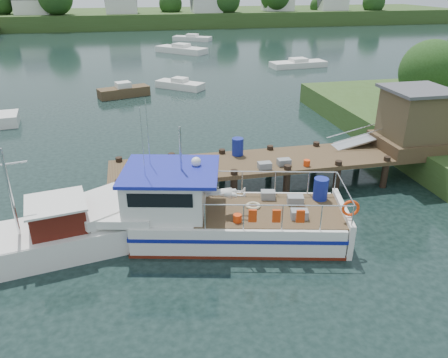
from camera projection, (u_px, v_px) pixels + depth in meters
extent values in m
plane|color=black|center=(238.00, 189.00, 21.20)|extent=(160.00, 160.00, 0.00)
cylinder|color=#332114|center=(423.00, 109.00, 28.56)|extent=(0.50, 0.50, 3.05)
sphere|color=#1F3F16|center=(431.00, 71.00, 27.54)|extent=(3.90, 3.90, 3.90)
cube|color=#314C1F|center=(146.00, 18.00, 95.17)|extent=(140.00, 24.00, 3.00)
cylinder|color=#332114|center=(2.00, 19.00, 85.08)|extent=(0.60, 0.60, 4.20)
cylinder|color=#332114|center=(58.00, 18.00, 83.51)|extent=(0.60, 0.60, 4.80)
cylinder|color=#332114|center=(118.00, 21.00, 87.76)|extent=(0.60, 0.60, 3.00)
sphere|color=#1F3F16|center=(116.00, 9.00, 86.83)|extent=(3.96, 3.96, 3.96)
cylinder|color=#332114|center=(171.00, 17.00, 91.52)|extent=(0.60, 0.60, 3.60)
sphere|color=#1F3F16|center=(171.00, 4.00, 90.40)|extent=(4.75, 4.75, 4.75)
cylinder|color=#332114|center=(226.00, 16.00, 89.95)|extent=(0.60, 0.60, 4.20)
sphere|color=#1F3F16|center=(226.00, 0.00, 88.64)|extent=(5.54, 5.54, 5.54)
cylinder|color=#332114|center=(274.00, 13.00, 93.70)|extent=(0.60, 0.60, 4.80)
cylinder|color=#332114|center=(318.00, 16.00, 97.96)|extent=(0.60, 0.60, 3.00)
sphere|color=#1F3F16|center=(319.00, 6.00, 97.03)|extent=(3.96, 3.96, 3.96)
cylinder|color=#332114|center=(372.00, 15.00, 96.39)|extent=(0.60, 0.60, 3.60)
sphere|color=#1F3F16|center=(374.00, 2.00, 95.27)|extent=(4.75, 4.75, 4.75)
cube|color=silver|center=(32.00, 8.00, 84.54)|extent=(6.00, 5.00, 3.00)
cube|color=silver|center=(121.00, 7.00, 86.91)|extent=(6.00, 5.00, 3.00)
cube|color=silver|center=(206.00, 7.00, 89.27)|extent=(6.00, 5.00, 3.00)
cube|color=silver|center=(278.00, 5.00, 94.11)|extent=(6.00, 5.00, 3.00)
cube|color=silver|center=(331.00, 5.00, 95.52)|extent=(6.00, 5.00, 3.00)
cube|color=#4A3823|center=(278.00, 161.00, 21.04)|extent=(16.00, 3.00, 0.20)
cylinder|color=black|center=(121.00, 200.00, 18.72)|extent=(0.32, 0.32, 1.90)
cylinder|color=black|center=(121.00, 176.00, 21.03)|extent=(0.32, 0.32, 1.90)
cylinder|color=black|center=(179.00, 195.00, 19.20)|extent=(0.32, 0.32, 1.90)
cylinder|color=black|center=(172.00, 171.00, 21.51)|extent=(0.32, 0.32, 1.90)
cylinder|color=black|center=(234.00, 189.00, 19.68)|extent=(0.32, 0.32, 1.90)
cylinder|color=black|center=(222.00, 167.00, 21.98)|extent=(0.32, 0.32, 1.90)
cylinder|color=black|center=(286.00, 184.00, 20.15)|extent=(0.32, 0.32, 1.90)
cylinder|color=black|center=(269.00, 163.00, 22.46)|extent=(0.32, 0.32, 1.90)
cylinder|color=black|center=(337.00, 179.00, 20.63)|extent=(0.32, 0.32, 1.90)
cylinder|color=black|center=(315.00, 159.00, 22.94)|extent=(0.32, 0.32, 1.90)
cylinder|color=black|center=(384.00, 175.00, 21.11)|extent=(0.32, 0.32, 1.90)
cylinder|color=black|center=(358.00, 155.00, 23.42)|extent=(0.32, 0.32, 1.90)
cylinder|color=black|center=(430.00, 171.00, 21.59)|extent=(0.32, 0.32, 1.90)
cylinder|color=black|center=(400.00, 152.00, 23.90)|extent=(0.32, 0.32, 1.90)
cube|color=#4A3823|center=(410.00, 143.00, 22.21)|extent=(3.20, 3.00, 0.60)
cube|color=#4D402B|center=(415.00, 116.00, 21.62)|extent=(2.60, 2.60, 2.40)
cube|color=#47474C|center=(419.00, 90.00, 21.08)|extent=(3.00, 3.00, 0.15)
cube|color=#A5A8AD|center=(359.00, 141.00, 22.59)|extent=(3.34, 0.90, 0.79)
cylinder|color=silver|center=(365.00, 134.00, 22.02)|extent=(3.34, 0.05, 0.76)
cylinder|color=silver|center=(357.00, 129.00, 22.73)|extent=(3.34, 0.05, 0.76)
cube|color=slate|center=(265.00, 165.00, 19.85)|extent=(0.60, 0.40, 0.30)
cube|color=slate|center=(284.00, 162.00, 20.22)|extent=(0.60, 0.40, 0.30)
cylinder|color=red|center=(307.00, 163.00, 20.15)|extent=(0.30, 0.30, 0.28)
cylinder|color=navy|center=(238.00, 147.00, 21.26)|extent=(0.56, 0.56, 0.85)
cube|color=silver|center=(237.00, 223.00, 17.04)|extent=(8.32, 4.83, 1.20)
cube|color=silver|center=(104.00, 222.00, 17.13)|extent=(3.05, 3.05, 1.20)
cube|color=silver|center=(102.00, 205.00, 16.81)|extent=(3.36, 3.31, 0.36)
cube|color=silver|center=(129.00, 206.00, 16.81)|extent=(2.71, 3.37, 0.31)
cube|color=navy|center=(237.00, 220.00, 16.98)|extent=(8.43, 4.90, 0.15)
cube|color=navy|center=(104.00, 219.00, 17.07)|extent=(3.10, 3.10, 0.15)
cube|color=#5A190C|center=(237.00, 235.00, 17.27)|extent=(8.43, 4.88, 0.15)
cube|color=#4A3823|center=(270.00, 210.00, 16.76)|extent=(6.12, 4.03, 0.04)
cube|color=silver|center=(342.00, 222.00, 16.93)|extent=(0.92, 3.09, 1.41)
cube|color=silver|center=(166.00, 191.00, 16.51)|extent=(3.46, 3.31, 1.56)
cube|color=black|center=(160.00, 201.00, 15.14)|extent=(2.24, 0.57, 0.52)
cube|color=black|center=(170.00, 169.00, 17.62)|extent=(2.24, 0.57, 0.52)
cube|color=black|center=(127.00, 183.00, 16.40)|extent=(0.47, 1.83, 0.52)
cube|color=#19209B|center=(170.00, 171.00, 16.16)|extent=(4.14, 3.75, 0.13)
cylinder|color=silver|center=(180.00, 149.00, 15.78)|extent=(0.10, 0.10, 1.67)
cylinder|color=silver|center=(142.00, 143.00, 15.15)|extent=(0.03, 0.03, 2.50)
cylinder|color=silver|center=(148.00, 133.00, 16.10)|extent=(0.03, 0.03, 2.50)
sphere|color=silver|center=(196.00, 162.00, 16.43)|extent=(0.45, 0.45, 0.38)
cylinder|color=silver|center=(279.00, 205.00, 15.05)|extent=(5.08, 1.24, 0.05)
cylinder|color=silver|center=(272.00, 172.00, 17.66)|extent=(5.08, 1.24, 0.05)
cylinder|color=silver|center=(345.00, 188.00, 16.31)|extent=(0.70, 2.80, 0.05)
cylinder|color=silver|center=(205.00, 217.00, 15.30)|extent=(0.06, 0.06, 0.99)
cylinder|color=silver|center=(209.00, 182.00, 17.91)|extent=(0.06, 0.06, 0.99)
cylinder|color=silver|center=(244.00, 217.00, 15.27)|extent=(0.06, 0.06, 0.99)
cylinder|color=silver|center=(242.00, 182.00, 17.88)|extent=(0.06, 0.06, 0.99)
cylinder|color=silver|center=(282.00, 218.00, 15.25)|extent=(0.06, 0.06, 0.99)
cylinder|color=silver|center=(275.00, 183.00, 17.86)|extent=(0.06, 0.06, 0.99)
cylinder|color=silver|center=(321.00, 218.00, 15.23)|extent=(0.06, 0.06, 0.99)
cylinder|color=silver|center=(308.00, 183.00, 17.84)|extent=(0.06, 0.06, 0.99)
cylinder|color=silver|center=(353.00, 218.00, 15.21)|extent=(0.06, 0.06, 0.99)
cylinder|color=silver|center=(335.00, 183.00, 17.82)|extent=(0.06, 0.06, 0.99)
cube|color=slate|center=(299.00, 214.00, 16.10)|extent=(0.70, 0.55, 0.33)
cube|color=slate|center=(295.00, 200.00, 17.14)|extent=(0.70, 0.55, 0.33)
cube|color=slate|center=(268.00, 195.00, 17.54)|extent=(0.65, 0.52, 0.33)
cylinder|color=navy|center=(321.00, 189.00, 17.39)|extent=(0.70, 0.70, 0.92)
cylinder|color=red|center=(237.00, 218.00, 15.87)|extent=(0.38, 0.38, 0.31)
torus|color=#BFB28C|center=(253.00, 206.00, 16.94)|extent=(0.70, 0.70, 0.13)
torus|color=red|center=(351.00, 208.00, 15.72)|extent=(0.65, 0.25, 0.65)
cube|color=red|center=(253.00, 216.00, 15.22)|extent=(0.31, 0.17, 0.47)
cube|color=red|center=(276.00, 216.00, 15.20)|extent=(0.31, 0.17, 0.47)
cube|color=red|center=(300.00, 216.00, 15.19)|extent=(0.31, 0.17, 0.47)
imported|color=silver|center=(221.00, 192.00, 16.13)|extent=(0.58, 0.75, 1.83)
cube|color=silver|center=(47.00, 241.00, 16.04)|extent=(7.05, 3.63, 1.03)
cube|color=#4A130C|center=(57.00, 215.00, 15.80)|extent=(2.16, 2.16, 0.98)
cube|color=silver|center=(55.00, 203.00, 15.59)|extent=(2.40, 2.40, 0.08)
cylinder|color=silver|center=(10.00, 192.00, 14.84)|extent=(0.12, 0.12, 3.20)
cylinder|color=silver|center=(4.00, 164.00, 14.41)|extent=(1.43, 0.32, 0.06)
cube|color=#4A3823|center=(124.00, 92.00, 37.55)|extent=(4.54, 2.71, 0.79)
cube|color=silver|center=(123.00, 85.00, 37.29)|extent=(1.46, 1.35, 0.51)
cube|color=silver|center=(192.00, 39.00, 71.17)|extent=(6.42, 4.78, 0.66)
cube|color=silver|center=(192.00, 35.00, 70.96)|extent=(2.22, 2.12, 0.43)
cube|color=silver|center=(180.00, 85.00, 40.28)|extent=(4.48, 4.13, 0.64)
cube|color=silver|center=(180.00, 80.00, 40.07)|extent=(1.68, 1.66, 0.41)
cube|color=silver|center=(298.00, 64.00, 49.99)|extent=(6.59, 2.82, 0.64)
cube|color=silver|center=(299.00, 60.00, 49.79)|extent=(1.94, 1.71, 0.41)
cube|color=silver|center=(181.00, 50.00, 59.52)|extent=(6.90, 6.80, 0.78)
cube|color=silver|center=(181.00, 45.00, 59.27)|extent=(2.66, 2.65, 0.50)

